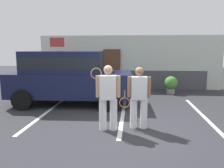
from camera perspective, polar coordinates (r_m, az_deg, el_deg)
ground_plane at (r=6.05m, az=3.15°, el=-11.80°), size 40.00×40.00×0.00m
parking_stripe_0 at (r=8.00m, az=-16.21°, el=-6.82°), size 0.12×4.40×0.01m
parking_stripe_1 at (r=7.47m, az=2.82°, el=-7.62°), size 0.12×4.40×0.01m
parking_stripe_2 at (r=7.80m, az=22.40°, el=-7.58°), size 0.12×4.40×0.01m
house_frontage at (r=11.96m, az=4.34°, el=5.20°), size 9.58×0.40×2.82m
parked_suv at (r=8.69m, az=-11.12°, el=2.33°), size 4.67×2.30×2.05m
tennis_player_man at (r=5.82m, az=-1.05°, el=-3.29°), size 0.78×0.29×1.73m
tennis_player_woman at (r=6.01m, az=6.90°, el=-3.35°), size 0.88×0.27×1.68m
potted_plant_by_porch at (r=10.95m, az=14.92°, el=-0.01°), size 0.63×0.63×0.83m
flag_pole at (r=11.47m, az=-14.81°, el=7.64°), size 0.80×0.11×2.72m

